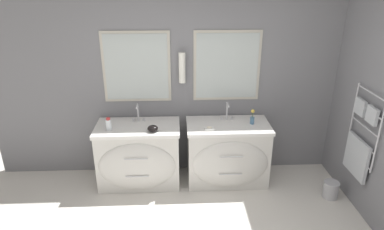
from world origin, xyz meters
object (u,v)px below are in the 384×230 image
Objects in this scene: vanity_left at (139,155)px; toiletry_bottle at (109,124)px; amenity_bowl at (153,128)px; waste_bin at (331,189)px; flower_vase at (252,118)px; vanity_right at (227,153)px.

toiletry_bottle is (-0.33, -0.06, 0.47)m from vanity_left.
amenity_bowl is 0.60× the size of waste_bin.
waste_bin is at bearing -26.69° from flower_vase.
vanity_left is at bearing -178.48° from flower_vase.
toiletry_bottle reaches higher than amenity_bowl.
flower_vase is at bearing 153.31° from waste_bin.
toiletry_bottle is at bearing -177.69° from vanity_right.
vanity_right is 4.92× the size of waste_bin.
flower_vase reaches higher than toiletry_bottle.
amenity_bowl is at bearing -32.22° from vanity_left.
toiletry_bottle reaches higher than waste_bin.
vanity_left is at bearing 147.78° from amenity_bowl.
vanity_right is at bearing -172.75° from flower_vase.
flower_vase is at bearing 3.15° from toiletry_bottle.
flower_vase is (0.30, 0.04, 0.49)m from vanity_right.
waste_bin is (0.94, -0.47, -0.78)m from flower_vase.
toiletry_bottle is 0.74× the size of waste_bin.
flower_vase is 1.31m from waste_bin.
flower_vase is (1.25, 0.17, 0.05)m from amenity_bowl.
flower_vase is at bearing 1.52° from vanity_left.
toiletry_bottle is 0.54m from amenity_bowl.
vanity_left is 2.45m from waste_bin.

